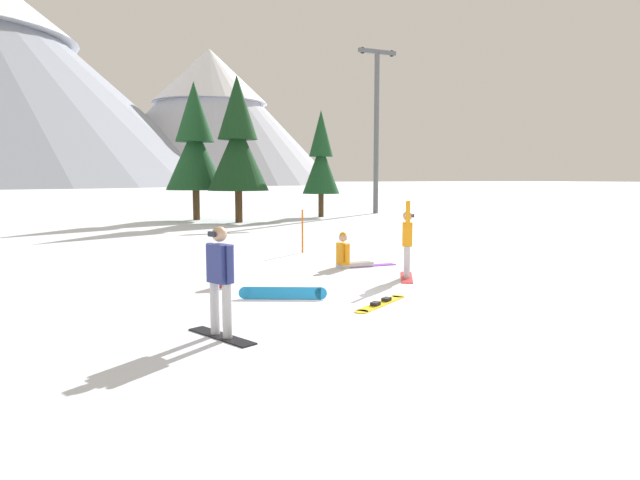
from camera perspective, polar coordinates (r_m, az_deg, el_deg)
The scene contains 13 objects.
ground_plane at distance 11.05m, azimuth 3.46°, elevation -6.77°, with size 800.00×800.00×0.00m, color silver.
snowboarder_foreground at distance 8.87m, azimuth -10.18°, elevation -3.93°, with size 0.78×1.44×1.76m.
snowboarder_midground at distance 14.14m, azimuth 8.92°, elevation -0.19°, with size 1.09×1.49×1.96m.
snowboarder_background at distance 15.70m, azimuth 2.92°, elevation -1.54°, with size 1.80×0.63×1.01m.
loose_snowboard_near_left at distance 11.67m, azimuth -3.83°, elevation -5.42°, with size 1.70×0.95×0.25m.
loose_snowboard_near_right at distance 11.24m, azimuth 6.26°, elevation -6.45°, with size 1.73×1.20×0.09m.
backpack_red at distance 13.06m, azimuth -9.96°, elevation -3.86°, with size 0.37×0.34×0.47m.
trail_marker_pole at distance 18.80m, azimuth -1.81°, elevation 0.91°, with size 0.06×0.06×1.46m, color orange.
pine_tree_young at distance 34.65m, azimuth -12.69°, elevation 9.47°, with size 3.54×3.54×8.25m.
pine_tree_broad at distance 36.48m, azimuth 0.11°, elevation 8.28°, with size 2.41×2.41×6.89m.
pine_tree_short at distance 32.16m, azimuth -8.42°, elevation 9.81°, with size 3.46×3.46×8.25m.
ski_lift_tower at distance 40.67m, azimuth 5.80°, elevation 11.85°, with size 2.96×0.36×11.57m.
peak_east_ridge at distance 241.32m, azimuth -11.15°, elevation 12.50°, with size 104.97×104.97×55.60m.
Camera 1 is at (-5.15, -9.45, 2.50)m, focal length 31.25 mm.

